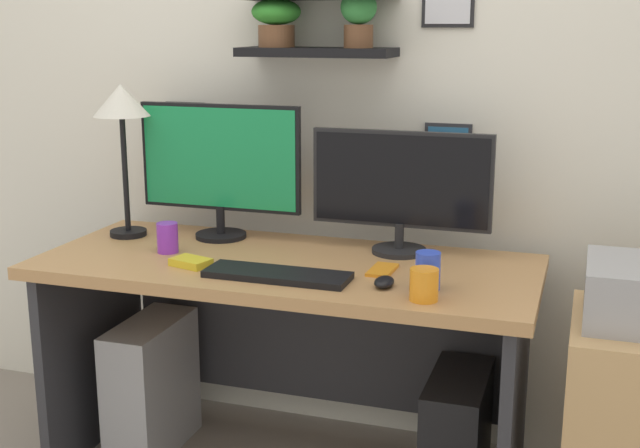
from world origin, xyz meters
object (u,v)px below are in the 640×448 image
object	(u,v)px
coffee_mug	(424,285)
computer_tower_left	(152,386)
keyboard	(277,275)
cell_phone	(382,270)
desk	(292,318)
pen_cup	(168,238)
scissors_tray	(191,262)
computer_mouse	(384,282)
water_cup	(428,271)
monitor_right	(401,187)
desk_lamp	(122,113)
computer_tower_right	(457,435)
monitor_left	(220,164)

from	to	relation	value
coffee_mug	computer_tower_left	world-z (taller)	coffee_mug
keyboard	cell_phone	xyz separation A→B (m)	(0.28, 0.16, -0.01)
desk	computer_tower_left	bearing A→B (deg)	-174.94
desk	pen_cup	size ratio (longest dim) A/B	16.00
pen_cup	scissors_tray	xyz separation A→B (m)	(0.14, -0.12, -0.04)
computer_mouse	water_cup	bearing A→B (deg)	8.42
monitor_right	desk_lamp	distance (m)	1.00
coffee_mug	desk	bearing A→B (deg)	149.06
cell_phone	computer_tower_left	xyz separation A→B (m)	(-0.84, 0.02, -0.52)
coffee_mug	computer_tower_left	distance (m)	1.18
computer_mouse	computer_tower_right	size ratio (longest dim) A/B	0.22
desk_lamp	water_cup	bearing A→B (deg)	-13.69
computer_tower_right	coffee_mug	bearing A→B (deg)	-101.72
monitor_right	pen_cup	bearing A→B (deg)	-161.78
desk	computer_tower_right	world-z (taller)	desk
computer_mouse	cell_phone	xyz separation A→B (m)	(-0.04, 0.15, -0.01)
cell_phone	computer_tower_left	bearing A→B (deg)	-179.74
scissors_tray	computer_tower_left	xyz separation A→B (m)	(-0.25, 0.15, -0.52)
monitor_left	keyboard	xyz separation A→B (m)	(0.36, -0.39, -0.25)
desk	coffee_mug	world-z (taller)	coffee_mug
water_cup	computer_tower_left	distance (m)	1.16
desk_lamp	water_cup	distance (m)	1.23
monitor_left	scissors_tray	world-z (taller)	monitor_left
monitor_right	coffee_mug	bearing A→B (deg)	-69.37
computer_tower_left	computer_tower_right	world-z (taller)	computer_tower_left
pen_cup	computer_tower_left	size ratio (longest dim) A/B	0.21
monitor_left	scissors_tray	xyz separation A→B (m)	(0.06, -0.36, -0.25)
computer_tower_right	scissors_tray	bearing A→B (deg)	-165.99
desk	keyboard	xyz separation A→B (m)	(0.04, -0.23, 0.22)
scissors_tray	desk_lamp	bearing A→B (deg)	144.52
monitor_right	pen_cup	distance (m)	0.79
pen_cup	desk	bearing A→B (deg)	10.79
monitor_left	water_cup	xyz separation A→B (m)	(0.81, -0.36, -0.21)
desk	computer_mouse	xyz separation A→B (m)	(0.37, -0.22, 0.23)
computer_mouse	desk_lamp	size ratio (longest dim) A/B	0.17
monitor_left	keyboard	distance (m)	0.59
monitor_left	coffee_mug	distance (m)	0.97
keyboard	pen_cup	distance (m)	0.48
monitor_left	pen_cup	xyz separation A→B (m)	(-0.08, -0.24, -0.21)
monitor_left	coffee_mug	xyz separation A→B (m)	(0.82, -0.46, -0.22)
desk	desk_lamp	xyz separation A→B (m)	(-0.65, 0.08, 0.65)
computer_tower_right	computer_tower_left	bearing A→B (deg)	-177.16
desk_lamp	scissors_tray	distance (m)	0.64
desk	keyboard	bearing A→B (deg)	-80.15
coffee_mug	scissors_tray	bearing A→B (deg)	172.50
desk	monitor_left	xyz separation A→B (m)	(-0.32, 0.16, 0.47)
keyboard	coffee_mug	size ratio (longest dim) A/B	4.89
water_cup	computer_tower_left	bearing A→B (deg)	171.30
monitor_right	computer_mouse	world-z (taller)	monitor_right
coffee_mug	water_cup	size ratio (longest dim) A/B	0.82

